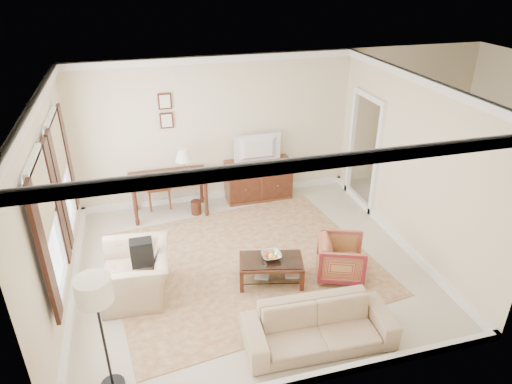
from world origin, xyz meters
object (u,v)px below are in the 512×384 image
sideboard (258,180)px  coffee_table (271,265)px  sofa (319,321)px  tv (259,141)px  club_armchair (136,267)px  writing_desk (168,181)px  striped_armchair (341,256)px

sideboard → coffee_table: size_ratio=1.26×
coffee_table → sofa: bearing=-81.2°
tv → coffee_table: size_ratio=0.85×
tv → sofa: size_ratio=0.48×
sofa → coffee_table: bearing=101.5°
club_armchair → writing_desk: bearing=167.5°
writing_desk → coffee_table: 2.88m
sideboard → sofa: size_ratio=0.70×
coffee_table → striped_armchair: striped_armchair is taller
tv → sideboard: bearing=-90.0°
sideboard → club_armchair: (-2.54, -2.50, 0.08)m
tv → club_armchair: size_ratio=0.82×
sideboard → club_armchair: size_ratio=1.20×
writing_desk → tv: size_ratio=1.63×
sideboard → sofa: sideboard is taller
striped_armchair → sofa: sofa is taller
sideboard → writing_desk: bearing=-174.3°
writing_desk → coffee_table: bearing=-63.6°
writing_desk → sideboard: bearing=5.7°
sideboard → striped_armchair: (0.53, -2.88, -0.05)m
club_armchair → sofa: club_armchair is taller
sideboard → tv: tv is taller
coffee_table → sofa: size_ratio=0.56×
tv → club_armchair: (-2.54, -2.48, -0.79)m
tv → coffee_table: tv is taller
writing_desk → sofa: writing_desk is taller
sideboard → tv: (0.00, -0.02, 0.87)m
writing_desk → sideboard: (1.83, 0.18, -0.29)m
sideboard → tv: 0.87m
sideboard → striped_armchair: sideboard is taller
club_armchair → striped_armchair: bearing=87.6°
coffee_table → tv: bearing=78.3°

